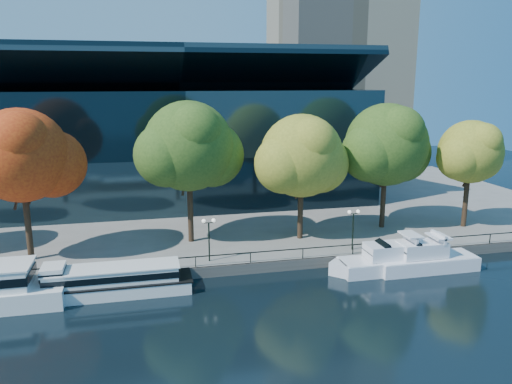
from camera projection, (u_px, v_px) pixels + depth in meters
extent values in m
plane|color=black|center=(259.00, 287.00, 42.64)|extent=(160.00, 160.00, 0.00)
cube|color=slate|center=(205.00, 191.00, 77.24)|extent=(90.00, 67.00, 1.00)
cube|color=#47443F|center=(251.00, 268.00, 45.43)|extent=(90.00, 0.25, 1.00)
cube|color=black|center=(250.00, 253.00, 45.30)|extent=(88.20, 0.08, 0.08)
cube|color=black|center=(251.00, 258.00, 45.41)|extent=(0.07, 0.07, 0.90)
cube|color=black|center=(180.00, 147.00, 70.44)|extent=(50.00, 24.00, 16.00)
cube|color=black|center=(180.00, 78.00, 64.54)|extent=(50.00, 17.14, 7.86)
cube|color=white|center=(108.00, 288.00, 41.03)|extent=(13.54, 3.29, 1.06)
cube|color=black|center=(107.00, 282.00, 40.91)|extent=(13.81, 3.35, 0.12)
cube|color=white|center=(19.00, 296.00, 39.57)|extent=(2.72, 2.72, 1.06)
cube|color=white|center=(113.00, 275.00, 40.88)|extent=(10.56, 2.70, 1.16)
cube|color=black|center=(113.00, 274.00, 40.87)|extent=(10.69, 2.76, 0.53)
cube|color=white|center=(112.00, 267.00, 40.74)|extent=(10.83, 2.83, 0.10)
cube|color=white|center=(54.00, 276.00, 39.83)|extent=(1.74, 2.30, 1.74)
cube|color=black|center=(53.00, 274.00, 39.79)|extent=(1.79, 2.37, 0.68)
cube|color=white|center=(396.00, 264.00, 46.15)|extent=(10.76, 3.08, 1.23)
cube|color=white|center=(342.00, 269.00, 44.98)|extent=(2.36, 2.36, 1.23)
cube|color=white|center=(397.00, 258.00, 46.01)|extent=(10.55, 3.01, 0.08)
cube|color=white|center=(392.00, 250.00, 45.73)|extent=(4.84, 2.31, 1.33)
cube|color=black|center=(378.00, 251.00, 45.40)|extent=(2.12, 2.21, 1.68)
cube|color=white|center=(411.00, 239.00, 45.91)|extent=(0.26, 2.40, 0.82)
cube|color=white|center=(411.00, 235.00, 45.82)|extent=(1.44, 2.40, 0.15)
cube|color=white|center=(425.00, 263.00, 46.29)|extent=(9.58, 2.98, 1.28)
cube|color=white|center=(378.00, 268.00, 45.26)|extent=(2.35, 2.35, 1.28)
cube|color=white|center=(426.00, 257.00, 46.15)|extent=(9.39, 2.92, 0.09)
cube|color=white|center=(422.00, 249.00, 45.87)|extent=(4.31, 2.24, 1.38)
cube|color=black|center=(410.00, 249.00, 45.58)|extent=(1.95, 2.15, 1.61)
cube|color=white|center=(439.00, 237.00, 46.00)|extent=(0.27, 2.33, 0.85)
cube|color=white|center=(439.00, 236.00, 45.98)|extent=(1.49, 2.33, 0.16)
cylinder|color=black|center=(27.00, 219.00, 45.49)|extent=(0.56, 0.56, 7.80)
cylinder|color=black|center=(30.00, 185.00, 45.11)|extent=(1.23, 1.86, 3.90)
cylinder|color=black|center=(19.00, 190.00, 44.51)|extent=(1.12, 1.28, 3.48)
sphere|color=maroon|center=(21.00, 155.00, 44.20)|extent=(8.41, 8.41, 8.41)
sphere|color=maroon|center=(52.00, 164.00, 46.13)|extent=(6.30, 6.30, 6.30)
sphere|color=maroon|center=(20.00, 141.00, 42.37)|extent=(5.04, 5.04, 5.04)
cylinder|color=black|center=(190.00, 204.00, 50.68)|extent=(0.56, 0.56, 7.90)
cylinder|color=black|center=(194.00, 174.00, 50.29)|extent=(1.24, 1.88, 3.94)
cylinder|color=black|center=(186.00, 178.00, 49.68)|extent=(1.13, 1.29, 3.53)
sphere|color=#2D4D18|center=(188.00, 146.00, 49.37)|extent=(8.98, 8.98, 8.98)
sphere|color=#2D4D18|center=(212.00, 155.00, 51.43)|extent=(6.73, 6.73, 6.73)
sphere|color=#2D4D18|center=(166.00, 155.00, 48.18)|extent=(6.28, 6.28, 6.28)
sphere|color=#2D4D18|center=(194.00, 132.00, 47.41)|extent=(5.39, 5.39, 5.39)
cylinder|color=black|center=(300.00, 206.00, 51.79)|extent=(0.56, 0.56, 7.00)
cylinder|color=black|center=(305.00, 179.00, 51.49)|extent=(1.13, 1.71, 3.51)
cylinder|color=black|center=(298.00, 183.00, 50.87)|extent=(1.04, 1.18, 3.13)
sphere|color=olive|center=(301.00, 156.00, 50.64)|extent=(8.48, 8.48, 8.48)
sphere|color=olive|center=(319.00, 163.00, 52.58)|extent=(6.36, 6.36, 6.36)
sphere|color=olive|center=(284.00, 164.00, 49.51)|extent=(5.93, 5.93, 5.93)
sphere|color=olive|center=(311.00, 143.00, 48.79)|extent=(5.09, 5.09, 5.09)
cylinder|color=black|center=(383.00, 195.00, 55.68)|extent=(0.56, 0.56, 7.49)
cylinder|color=black|center=(388.00, 168.00, 55.33)|extent=(1.19, 1.80, 3.74)
cylinder|color=black|center=(383.00, 172.00, 54.72)|extent=(1.09, 1.24, 3.35)
sphere|color=#2D4D18|center=(386.00, 145.00, 54.44)|extent=(9.02, 9.02, 9.02)
sphere|color=#2D4D18|center=(400.00, 152.00, 56.51)|extent=(6.77, 6.77, 6.77)
sphere|color=#2D4D18|center=(371.00, 153.00, 53.24)|extent=(6.32, 6.32, 6.32)
sphere|color=#2D4D18|center=(399.00, 132.00, 52.47)|extent=(5.41, 5.41, 5.41)
cylinder|color=black|center=(466.00, 197.00, 56.06)|extent=(0.56, 0.56, 6.83)
cylinder|color=black|center=(471.00, 173.00, 55.77)|extent=(1.12, 1.67, 3.43)
cylinder|color=black|center=(466.00, 176.00, 55.15)|extent=(1.03, 1.16, 3.06)
sphere|color=olive|center=(470.00, 152.00, 54.93)|extent=(6.97, 6.97, 6.97)
sphere|color=olive|center=(479.00, 158.00, 56.53)|extent=(5.23, 5.23, 5.23)
sphere|color=olive|center=(460.00, 158.00, 54.01)|extent=(4.88, 4.88, 4.88)
sphere|color=olive|center=(482.00, 142.00, 53.41)|extent=(4.18, 4.18, 4.18)
cylinder|color=black|center=(209.00, 242.00, 45.52)|extent=(0.14, 0.14, 3.60)
cube|color=black|center=(209.00, 223.00, 45.11)|extent=(0.90, 0.06, 0.06)
sphere|color=white|center=(204.00, 221.00, 44.97)|extent=(0.36, 0.36, 0.36)
sphere|color=white|center=(214.00, 220.00, 45.17)|extent=(0.36, 0.36, 0.36)
cylinder|color=black|center=(353.00, 232.00, 48.57)|extent=(0.14, 0.14, 3.60)
cube|color=black|center=(354.00, 214.00, 48.16)|extent=(0.90, 0.06, 0.06)
sphere|color=white|center=(349.00, 212.00, 48.02)|extent=(0.36, 0.36, 0.36)
sphere|color=white|center=(358.00, 211.00, 48.21)|extent=(0.36, 0.36, 0.36)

